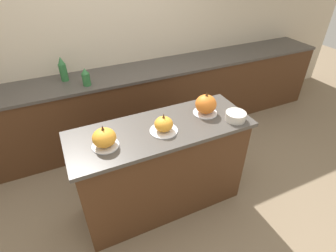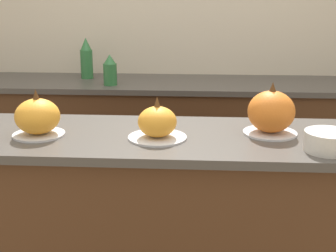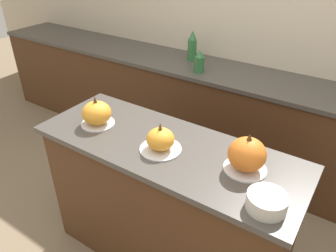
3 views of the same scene
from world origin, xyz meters
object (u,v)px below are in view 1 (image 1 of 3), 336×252
Objects in this scene: pumpkin_cake_right at (206,105)px; bottle_short at (86,77)px; pumpkin_cake_center at (163,125)px; bottle_tall at (63,69)px; mixing_bowl at (236,116)px; pumpkin_cake_left at (104,138)px.

pumpkin_cake_right reaches higher than bottle_short.
pumpkin_cake_center is 0.84× the size of bottle_tall.
mixing_bowl is at bearing -9.93° from pumpkin_cake_center.
bottle_short is at bearing -48.13° from bottle_tall.
pumpkin_cake_center reaches higher than mixing_bowl.
bottle_short reaches higher than pumpkin_cake_center.
pumpkin_cake_right is at bearing -51.25° from bottle_short.
bottle_short is (0.08, 1.17, 0.00)m from pumpkin_cake_left.
pumpkin_cake_right is (0.95, 0.09, 0.01)m from pumpkin_cake_left.
bottle_short is (-0.41, 1.18, 0.02)m from pumpkin_cake_center.
pumpkin_cake_right is 0.79× the size of bottle_tall.
pumpkin_cake_right is 1.12× the size of bottle_short.
pumpkin_cake_left is 0.95m from pumpkin_cake_right.
pumpkin_cake_center is 0.47m from pumpkin_cake_right.
bottle_short is at bearing 129.16° from mixing_bowl.
bottle_short reaches higher than mixing_bowl.
pumpkin_cake_left is 0.95× the size of pumpkin_cake_right.
bottle_tall is 1.57× the size of mixing_bowl.
pumpkin_cake_left is at bearing -174.84° from pumpkin_cake_right.
pumpkin_cake_right is at bearing 11.66° from pumpkin_cake_center.
bottle_tall reaches higher than pumpkin_cake_right.
mixing_bowl is at bearing -6.18° from pumpkin_cake_left.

